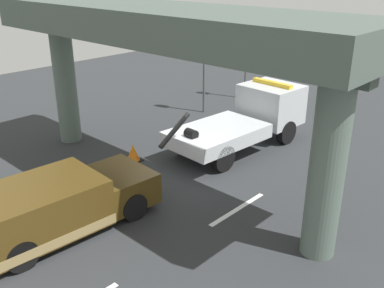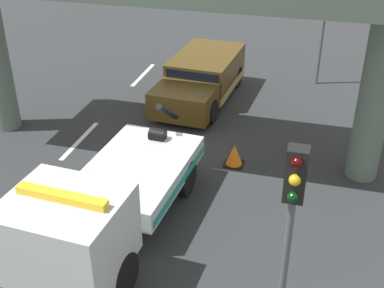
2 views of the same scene
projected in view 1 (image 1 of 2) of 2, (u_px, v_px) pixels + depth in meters
name	position (u px, v px, depth m)	size (l,w,h in m)	color
ground_plane	(170.00, 180.00, 15.42)	(60.00, 40.00, 0.10)	#2D3033
lane_stripe_mid	(238.00, 209.00, 13.51)	(2.60, 0.16, 0.01)	silver
lane_stripe_east	(328.00, 153.00, 17.56)	(2.60, 0.16, 0.01)	silver
tow_truck_white	(250.00, 117.00, 18.00)	(7.32, 2.77, 2.46)	silver
towed_van_green	(58.00, 206.00, 12.16)	(5.32, 2.50, 1.58)	#4C3814
overpass_structure	(160.00, 37.00, 13.31)	(3.60, 13.67, 5.89)	#596B60
traffic_light_far	(205.00, 49.00, 21.23)	(0.39, 0.32, 4.42)	#515456
traffic_light_mid	(247.00, 38.00, 23.54)	(0.39, 0.32, 4.61)	#515456
traffic_cone_orange	(133.00, 153.00, 16.73)	(0.57, 0.57, 0.68)	orange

